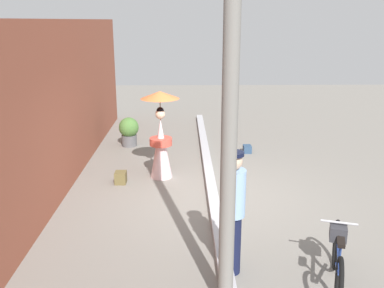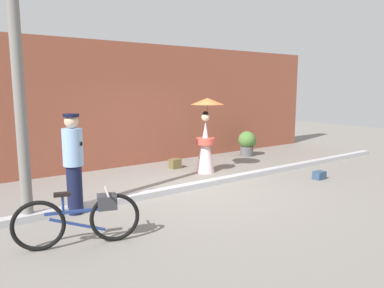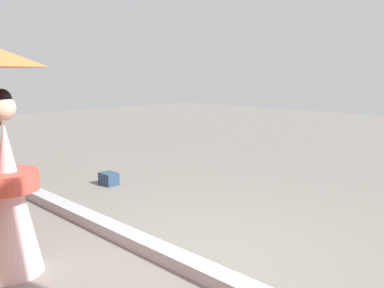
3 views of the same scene
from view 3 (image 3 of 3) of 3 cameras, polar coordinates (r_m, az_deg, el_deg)
name	(u,v)px [view 3 (image 3 of 3)]	position (r m, az deg, el deg)	size (l,w,h in m)	color
ground_plane	(193,273)	(3.63, 0.14, -17.86)	(30.00, 30.00, 0.00)	gray
sidewalk_curb	(193,267)	(3.60, 0.14, -17.02)	(14.00, 0.20, 0.12)	#B2B2B7
person_with_parasol	(6,162)	(3.66, -24.89, -2.39)	(0.83, 0.83, 1.91)	silver
backpack_on_pavement	(109,178)	(6.36, -11.68, -4.81)	(0.29, 0.20, 0.19)	navy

